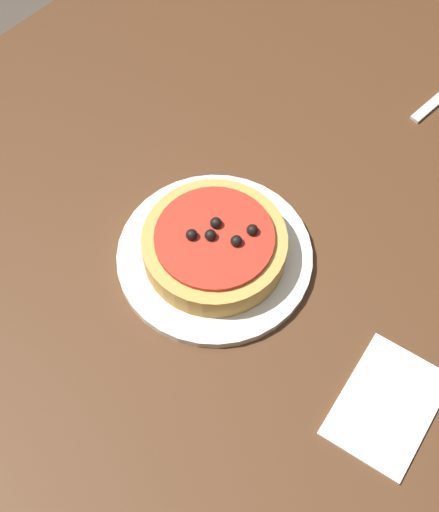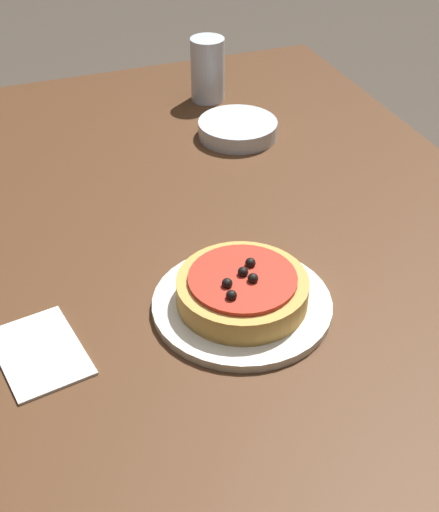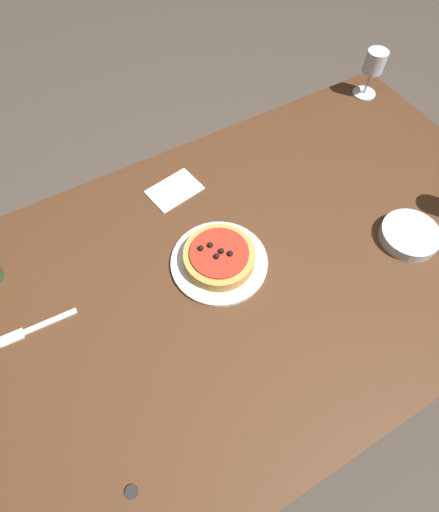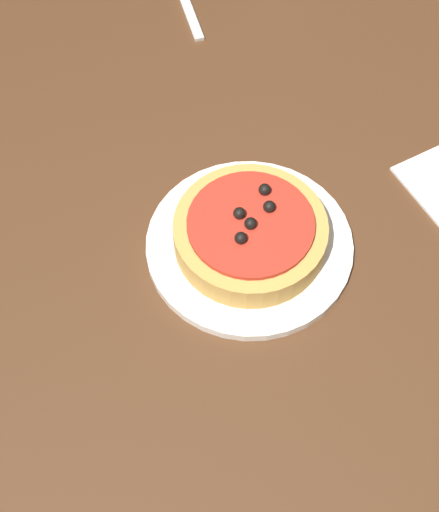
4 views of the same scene
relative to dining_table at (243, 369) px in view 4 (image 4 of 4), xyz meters
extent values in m
plane|color=#4C4238|center=(0.00, 0.00, -0.69)|extent=(14.00, 14.00, 0.00)
cube|color=#4C2D19|center=(0.00, 0.00, 0.07)|extent=(1.49, 0.93, 0.03)
cylinder|color=#4C2D19|center=(-0.68, 0.40, -0.32)|extent=(0.06, 0.06, 0.74)
cylinder|color=white|center=(-0.11, 0.04, 0.09)|extent=(0.24, 0.24, 0.01)
cylinder|color=gold|center=(-0.11, 0.04, 0.12)|extent=(0.18, 0.18, 0.04)
cylinder|color=#B72D1E|center=(-0.11, 0.04, 0.14)|extent=(0.14, 0.14, 0.01)
sphere|color=black|center=(-0.14, 0.07, 0.15)|extent=(0.01, 0.01, 0.01)
sphere|color=black|center=(-0.09, 0.03, 0.15)|extent=(0.01, 0.01, 0.01)
sphere|color=black|center=(-0.10, 0.04, 0.15)|extent=(0.01, 0.01, 0.01)
sphere|color=black|center=(-0.12, 0.03, 0.15)|extent=(0.01, 0.01, 0.01)
sphere|color=black|center=(-0.12, 0.07, 0.15)|extent=(0.01, 0.01, 0.01)
cube|color=beige|center=(-0.52, 0.10, 0.09)|extent=(0.12, 0.02, 0.00)
camera|label=1|loc=(0.22, 0.35, 0.85)|focal=50.00mm
camera|label=2|loc=(-0.77, 0.33, 0.72)|focal=50.00mm
camera|label=3|loc=(-0.36, -0.39, 0.95)|focal=28.00mm
camera|label=4|loc=(0.30, -0.13, 0.79)|focal=50.00mm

